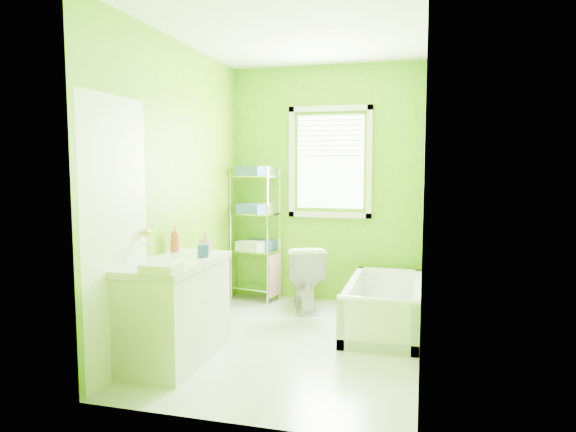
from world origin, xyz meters
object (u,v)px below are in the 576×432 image
(bathtub, at_px, (384,313))
(wire_shelf_unit, at_px, (257,219))
(vanity, at_px, (175,307))
(toilet, at_px, (304,277))

(bathtub, bearing_deg, wire_shelf_unit, 154.24)
(bathtub, xyz_separation_m, vanity, (-1.51, -1.19, 0.27))
(bathtub, height_order, toilet, toilet)
(toilet, xyz_separation_m, vanity, (-0.66, -1.63, 0.08))
(bathtub, relative_size, toilet, 2.06)
(vanity, height_order, wire_shelf_unit, wire_shelf_unit)
(wire_shelf_unit, bearing_deg, toilet, -23.77)
(toilet, xyz_separation_m, wire_shelf_unit, (-0.62, 0.27, 0.57))
(toilet, distance_m, vanity, 1.76)
(bathtub, xyz_separation_m, wire_shelf_unit, (-1.47, 0.71, 0.77))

